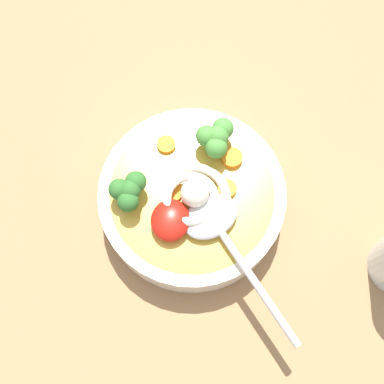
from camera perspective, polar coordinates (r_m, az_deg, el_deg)
table_slab at (r=57.58cm, az=3.33°, el=-0.01°), size 97.05×97.05×3.72cm
soup_bowl at (r=52.79cm, az=0.00°, el=-0.78°), size 20.08×20.08×4.53cm
noodle_pile at (r=49.44cm, az=0.20°, el=-0.57°), size 8.38×8.22×3.37cm
soup_spoon at (r=48.81cm, az=3.11°, el=-4.27°), size 15.25×13.80×1.60cm
chili_sauce_dollop at (r=48.78cm, az=-2.57°, el=-3.38°), size 4.52×4.06×2.03cm
broccoli_floret_far at (r=48.90cm, az=-7.58°, el=0.15°), size 4.37×3.76×3.45cm
broccoli_floret_beside_noodles at (r=50.72cm, az=2.87°, el=6.53°), size 4.59×3.95×3.63cm
carrot_slice_rear at (r=51.94cm, az=4.78°, el=4.07°), size 2.27×2.27×0.72cm
carrot_slice_front at (r=50.69cm, az=4.19°, el=0.39°), size 2.01×2.01×0.55cm
carrot_slice_center at (r=50.52cm, az=-2.34°, el=0.03°), size 2.26×2.26×0.47cm
carrot_slice_extra_a at (r=52.61cm, az=-3.08°, el=5.67°), size 2.06×2.06×0.49cm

